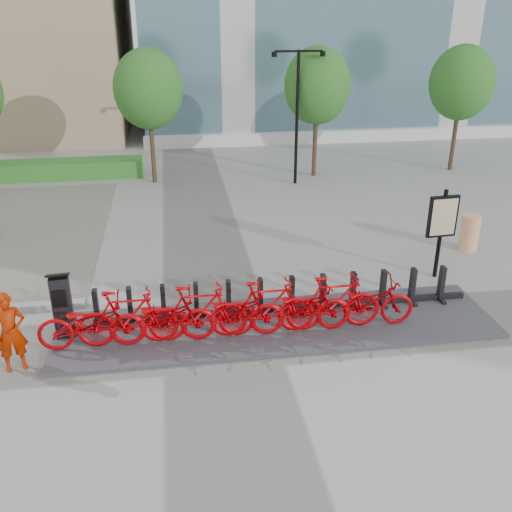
{
  "coord_description": "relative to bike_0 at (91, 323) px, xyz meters",
  "views": [
    {
      "loc": [
        -0.79,
        -10.36,
        6.52
      ],
      "look_at": [
        1.0,
        1.5,
        1.2
      ],
      "focal_mm": 40.0,
      "sensor_mm": 36.0,
      "label": 1
    }
  ],
  "objects": [
    {
      "name": "tree_1",
      "position": [
        1.1,
        12.05,
        2.95
      ],
      "size": [
        2.6,
        2.6,
        5.1
      ],
      "color": "#443121",
      "rests_on": "ground"
    },
    {
      "name": "bike_5",
      "position": [
        3.6,
        0.0,
        0.06
      ],
      "size": [
        2.06,
        0.58,
        1.24
      ],
      "primitive_type": "imported",
      "rotation": [
        0.0,
        0.0,
        1.57
      ],
      "color": "#AC0005",
      "rests_on": "dock_pad"
    },
    {
      "name": "tree_2",
      "position": [
        7.6,
        12.05,
        2.95
      ],
      "size": [
        2.6,
        2.6,
        5.1
      ],
      "color": "#443121",
      "rests_on": "ground"
    },
    {
      "name": "construction_barrel",
      "position": [
        10.13,
        3.78,
        -0.12
      ],
      "size": [
        0.61,
        0.61,
        1.03
      ],
      "primitive_type": "cylinder",
      "rotation": [
        0.0,
        0.0,
        -0.15
      ],
      "color": "orange",
      "rests_on": "ground"
    },
    {
      "name": "streetlamp",
      "position": [
        6.6,
        11.05,
        2.5
      ],
      "size": [
        2.0,
        0.2,
        5.0
      ],
      "color": "black",
      "rests_on": "ground"
    },
    {
      "name": "tree_3",
      "position": [
        13.6,
        12.05,
        2.95
      ],
      "size": [
        2.6,
        2.6,
        5.1
      ],
      "color": "#443121",
      "rests_on": "ground"
    },
    {
      "name": "map_sign",
      "position": [
        8.43,
        2.24,
        0.92
      ],
      "size": [
        0.78,
        0.18,
        2.36
      ],
      "rotation": [
        0.0,
        0.0,
        0.08
      ],
      "color": "black",
      "rests_on": "ground"
    },
    {
      "name": "bike_7",
      "position": [
        5.04,
        0.0,
        0.06
      ],
      "size": [
        2.06,
        0.58,
        1.24
      ],
      "primitive_type": "imported",
      "rotation": [
        0.0,
        0.0,
        1.57
      ],
      "color": "#AC0005",
      "rests_on": "dock_pad"
    },
    {
      "name": "ground",
      "position": [
        2.6,
        0.05,
        -0.64
      ],
      "size": [
        120.0,
        120.0,
        0.0
      ],
      "primitive_type": "plane",
      "color": "#9A9A9A"
    },
    {
      "name": "bike_0",
      "position": [
        0.0,
        0.0,
        0.0
      ],
      "size": [
        2.13,
        0.74,
        1.12
      ],
      "primitive_type": "imported",
      "rotation": [
        0.0,
        0.0,
        1.57
      ],
      "color": "#AC0005",
      "rests_on": "dock_pad"
    },
    {
      "name": "bike_2",
      "position": [
        1.44,
        0.0,
        0.0
      ],
      "size": [
        2.13,
        0.74,
        1.12
      ],
      "primitive_type": "imported",
      "rotation": [
        0.0,
        0.0,
        1.57
      ],
      "color": "#AC0005",
      "rests_on": "dock_pad"
    },
    {
      "name": "bike_6",
      "position": [
        4.32,
        0.0,
        0.0
      ],
      "size": [
        2.13,
        0.74,
        1.12
      ],
      "primitive_type": "imported",
      "rotation": [
        0.0,
        0.0,
        1.57
      ],
      "color": "#AC0005",
      "rests_on": "dock_pad"
    },
    {
      "name": "dock_pad",
      "position": [
        3.9,
        0.35,
        -0.6
      ],
      "size": [
        9.6,
        2.4,
        0.08
      ],
      "primitive_type": "cube",
      "color": "#404048",
      "rests_on": "ground"
    },
    {
      "name": "bike_3",
      "position": [
        2.16,
        0.0,
        0.06
      ],
      "size": [
        2.06,
        0.58,
        1.24
      ],
      "primitive_type": "imported",
      "rotation": [
        0.0,
        0.0,
        1.57
      ],
      "color": "#AC0005",
      "rests_on": "dock_pad"
    },
    {
      "name": "dock_rail_posts",
      "position": [
        3.96,
        0.82,
        -0.13
      ],
      "size": [
        8.02,
        0.5,
        0.85
      ],
      "primitive_type": null,
      "color": "black",
      "rests_on": "dock_pad"
    },
    {
      "name": "kiosk",
      "position": [
        -0.62,
        0.56,
        0.16
      ],
      "size": [
        0.5,
        0.43,
        1.5
      ],
      "rotation": [
        0.0,
        0.0,
        0.1
      ],
      "color": "black",
      "rests_on": "dock_pad"
    },
    {
      "name": "worker_red",
      "position": [
        -1.42,
        -0.43,
        0.17
      ],
      "size": [
        0.68,
        0.54,
        1.62
      ],
      "primitive_type": "imported",
      "rotation": [
        0.0,
        0.0,
        0.28
      ],
      "color": "#9D1E00",
      "rests_on": "ground"
    },
    {
      "name": "bike_1",
      "position": [
        0.72,
        0.0,
        0.06
      ],
      "size": [
        2.06,
        0.58,
        1.24
      ],
      "primitive_type": "imported",
      "rotation": [
        0.0,
        0.0,
        1.57
      ],
      "color": "#AC0005",
      "rests_on": "dock_pad"
    },
    {
      "name": "bike_8",
      "position": [
        5.76,
        0.0,
        0.0
      ],
      "size": [
        2.13,
        0.74,
        1.12
      ],
      "primitive_type": "imported",
      "rotation": [
        0.0,
        0.0,
        1.57
      ],
      "color": "#AC0005",
      "rests_on": "dock_pad"
    },
    {
      "name": "bike_4",
      "position": [
        2.88,
        0.0,
        0.0
      ],
      "size": [
        2.13,
        0.74,
        1.12
      ],
      "primitive_type": "imported",
      "rotation": [
        0.0,
        0.0,
        1.57
      ],
      "color": "#AC0005",
      "rests_on": "dock_pad"
    },
    {
      "name": "hedge_b",
      "position": [
        -2.4,
        13.25,
        -0.29
      ],
      "size": [
        6.0,
        1.2,
        0.7
      ],
      "primitive_type": "cube",
      "color": "#28751E",
      "rests_on": "ground"
    }
  ]
}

